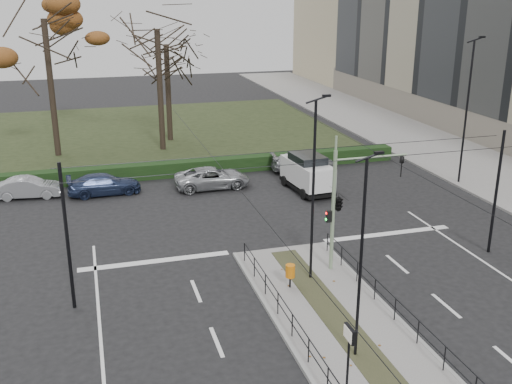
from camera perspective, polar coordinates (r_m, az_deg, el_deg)
ground at (r=25.04m, az=5.93°, el=-10.03°), size 140.00×140.00×0.00m
median_island at (r=23.03m, az=8.29°, el=-12.70°), size 4.40×15.00×0.14m
sidewalk_east at (r=51.30m, az=15.60°, el=4.55°), size 8.00×90.00×0.14m
park at (r=53.68m, az=-13.06°, el=5.34°), size 38.00×26.00×0.10m
hedge at (r=40.62m, az=-11.90°, el=1.84°), size 38.00×1.00×1.00m
median_railing at (r=22.49m, az=8.51°, el=-10.85°), size 4.14×13.24×0.92m
catenary at (r=25.00m, az=4.82°, el=-1.42°), size 20.00×34.00×6.00m
traffic_light at (r=26.18m, az=8.03°, el=-0.86°), size 3.71×2.09×5.46m
litter_bin at (r=25.17m, az=3.28°, el=-7.56°), size 0.40×0.40×1.02m
info_panel at (r=18.70m, az=8.85°, el=-13.91°), size 0.13×0.61×2.35m
streetlamp_median_near at (r=19.75m, az=10.01°, el=-6.17°), size 0.60×0.12×7.16m
streetlamp_median_far at (r=24.81m, az=5.51°, el=0.25°), size 0.66×0.14×7.95m
streetlamp_sidewalk at (r=40.11m, az=19.44°, el=7.33°), size 0.77×0.16×9.21m
parked_car_second at (r=38.78m, az=-20.83°, el=0.40°), size 3.98×1.74×1.27m
parked_car_third at (r=38.04m, az=-14.26°, el=0.73°), size 4.49×2.01×1.28m
parked_car_fourth at (r=38.15m, az=-4.18°, el=1.36°), size 4.80×2.26×1.33m
white_van at (r=37.45m, az=4.90°, el=1.92°), size 2.34×4.53×2.36m
rust_tree at (r=46.51m, az=-19.57°, el=15.28°), size 8.07×8.07×13.12m
bare_tree_center at (r=49.67m, az=-8.54°, el=13.08°), size 6.86×6.86×10.35m
bare_tree_near at (r=46.52m, az=-9.37°, el=14.25°), size 6.40×6.40×12.18m
parked_car_fifth at (r=41.77m, az=4.56°, el=2.87°), size 4.65×2.23×1.31m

